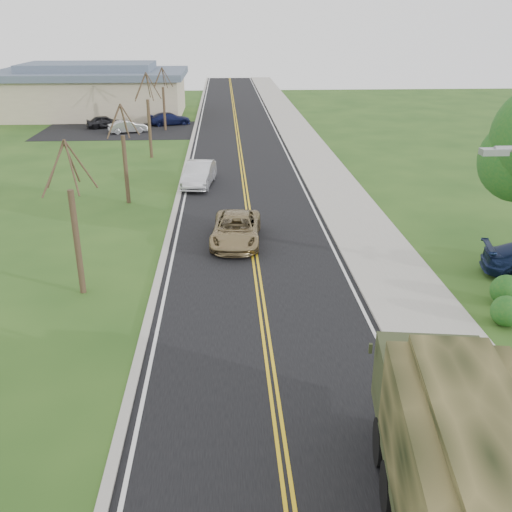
{
  "coord_description": "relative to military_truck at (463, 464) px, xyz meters",
  "views": [
    {
      "loc": [
        -1.29,
        -10.71,
        10.01
      ],
      "look_at": [
        -0.18,
        9.03,
        1.8
      ],
      "focal_mm": 40.0,
      "sensor_mm": 36.0,
      "label": 1
    }
  ],
  "objects": [
    {
      "name": "military_truck",
      "position": [
        0.0,
        0.0,
        0.0
      ],
      "size": [
        3.58,
        7.71,
        3.71
      ],
      "rotation": [
        0.0,
        0.0,
        -0.14
      ],
      "color": "black",
      "rests_on": "ground"
    },
    {
      "name": "ground",
      "position": [
        -3.17,
        2.39,
        -2.12
      ],
      "size": [
        160.0,
        160.0,
        0.0
      ],
      "primitive_type": "plane",
      "color": "#244517",
      "rests_on": "ground"
    },
    {
      "name": "suv_champagne",
      "position": [
        -3.97,
        17.52,
        -1.44
      ],
      "size": [
        2.66,
        5.08,
        1.36
      ],
      "primitive_type": "imported",
      "rotation": [
        0.0,
        0.0,
        -0.08
      ],
      "color": "#8C784F",
      "rests_on": "ground"
    },
    {
      "name": "curb_left",
      "position": [
        -7.32,
        42.39,
        -2.07
      ],
      "size": [
        0.3,
        120.0,
        0.1
      ],
      "primitive_type": "cube",
      "color": "#9E998E",
      "rests_on": "ground"
    },
    {
      "name": "commercial_building",
      "position": [
        -19.15,
        58.36,
        0.56
      ],
      "size": [
        25.5,
        21.5,
        5.65
      ],
      "color": "tan",
      "rests_on": "ground"
    },
    {
      "name": "lot_car_silver",
      "position": [
        -13.61,
        47.15,
        -1.53
      ],
      "size": [
        3.82,
        2.39,
        1.19
      ],
      "primitive_type": "imported",
      "rotation": [
        0.0,
        0.0,
        1.91
      ],
      "color": "#A8A8AC",
      "rests_on": "ground"
    },
    {
      "name": "road",
      "position": [
        -3.17,
        42.39,
        -2.12
      ],
      "size": [
        8.0,
        120.0,
        0.01
      ],
      "primitive_type": "cube",
      "color": "black",
      "rests_on": "ground"
    },
    {
      "name": "bare_tree_b",
      "position": [
        -10.17,
        24.39,
        0.35
      ],
      "size": [
        1.83,
        2.14,
        5.73
      ],
      "color": "#38281C",
      "rests_on": "ground"
    },
    {
      "name": "bare_tree_d",
      "position": [
        -10.17,
        48.39,
        0.43
      ],
      "size": [
        1.88,
        2.2,
        5.91
      ],
      "color": "#38281C",
      "rests_on": "ground"
    },
    {
      "name": "bare_tree_c",
      "position": [
        -10.17,
        36.39,
        0.65
      ],
      "size": [
        2.04,
        2.39,
        6.42
      ],
      "color": "#38281C",
      "rests_on": "ground"
    },
    {
      "name": "bare_tree_a",
      "position": [
        -10.17,
        12.39,
        0.5
      ],
      "size": [
        1.93,
        2.26,
        6.08
      ],
      "color": "#38281C",
      "rests_on": "ground"
    },
    {
      "name": "curb_right",
      "position": [
        0.98,
        42.39,
        -2.06
      ],
      "size": [
        0.3,
        120.0,
        0.12
      ],
      "primitive_type": "cube",
      "color": "#9E998E",
      "rests_on": "ground"
    },
    {
      "name": "sidewalk_right",
      "position": [
        2.73,
        42.39,
        -2.07
      ],
      "size": [
        3.2,
        120.0,
        0.1
      ],
      "primitive_type": "cube",
      "color": "#9E998E",
      "rests_on": "ground"
    },
    {
      "name": "sedan_silver",
      "position": [
        -6.13,
        27.93,
        -1.35
      ],
      "size": [
        2.24,
        4.85,
        1.54
      ],
      "primitive_type": "imported",
      "rotation": [
        0.0,
        0.0,
        -0.14
      ],
      "color": "silver",
      "rests_on": "ground"
    },
    {
      "name": "lot_car_navy",
      "position": [
        -10.01,
        51.45,
        -1.5
      ],
      "size": [
        4.65,
        3.16,
        1.25
      ],
      "primitive_type": "imported",
      "rotation": [
        0.0,
        0.0,
        1.93
      ],
      "color": "#0F1439",
      "rests_on": "ground"
    },
    {
      "name": "lot_car_dark",
      "position": [
        -16.3,
        50.02,
        -1.51
      ],
      "size": [
        3.86,
        2.49,
        1.22
      ],
      "primitive_type": "imported",
      "rotation": [
        0.0,
        0.0,
        1.89
      ],
      "color": "black",
      "rests_on": "ground"
    }
  ]
}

